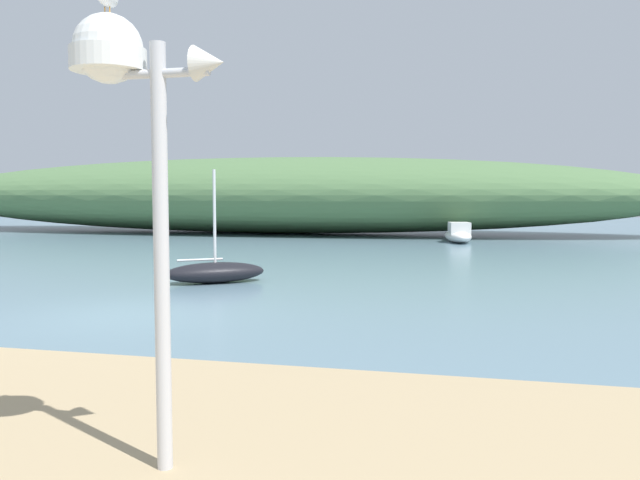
% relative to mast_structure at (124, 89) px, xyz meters
% --- Properties ---
extents(ground_plane, '(120.00, 120.00, 0.00)m').
position_rel_mast_structure_xyz_m(ground_plane, '(-3.89, 6.58, -3.16)').
color(ground_plane, slate).
extents(distant_hill, '(48.93, 10.52, 4.64)m').
position_rel_mast_structure_xyz_m(distant_hill, '(-9.44, 32.88, -0.84)').
color(distant_hill, '#517547').
rests_on(distant_hill, ground).
extents(mast_structure, '(1.23, 0.58, 3.53)m').
position_rel_mast_structure_xyz_m(mast_structure, '(0.00, 0.00, 0.00)').
color(mast_structure, silver).
rests_on(mast_structure, beach_sand).
extents(motorboat_near_shore, '(1.76, 3.68, 1.00)m').
position_rel_mast_structure_xyz_m(motorboat_near_shore, '(2.27, 27.29, -2.76)').
color(motorboat_near_shore, white).
rests_on(motorboat_near_shore, ground).
extents(sailboat_off_point, '(2.76, 2.34, 3.02)m').
position_rel_mast_structure_xyz_m(sailboat_off_point, '(-3.92, 11.19, -2.86)').
color(sailboat_off_point, black).
rests_on(sailboat_off_point, ground).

